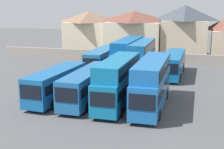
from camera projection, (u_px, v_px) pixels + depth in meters
ground at (138, 70)px, 51.42m from camera, size 140.00×140.00×0.00m
depot_boundary_wall at (146, 57)px, 57.73m from camera, size 56.00×0.50×1.80m
bus_1 at (56, 83)px, 35.36m from camera, size 3.03×10.36×3.35m
bus_2 at (88, 84)px, 34.80m from camera, size 2.71×11.26×3.38m
bus_3 at (118, 79)px, 33.41m from camera, size 2.72×10.80×4.82m
bus_4 at (152, 81)px, 32.59m from camera, size 2.77×11.37×4.87m
bus_5 at (102, 59)px, 49.66m from camera, size 2.78×10.69×3.43m
bus_6 at (127, 54)px, 48.52m from camera, size 2.72×11.24×5.07m
bus_7 at (142, 56)px, 47.35m from camera, size 2.73×11.29×4.90m
bus_8 at (174, 63)px, 46.84m from camera, size 2.57×11.40×3.30m
house_terrace_left at (90, 32)px, 67.59m from camera, size 9.59×8.01×8.63m
house_terrace_centre at (134, 33)px, 64.40m from camera, size 11.17×8.23×8.73m
house_terrace_right at (185, 31)px, 61.66m from camera, size 8.82×6.40×9.87m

